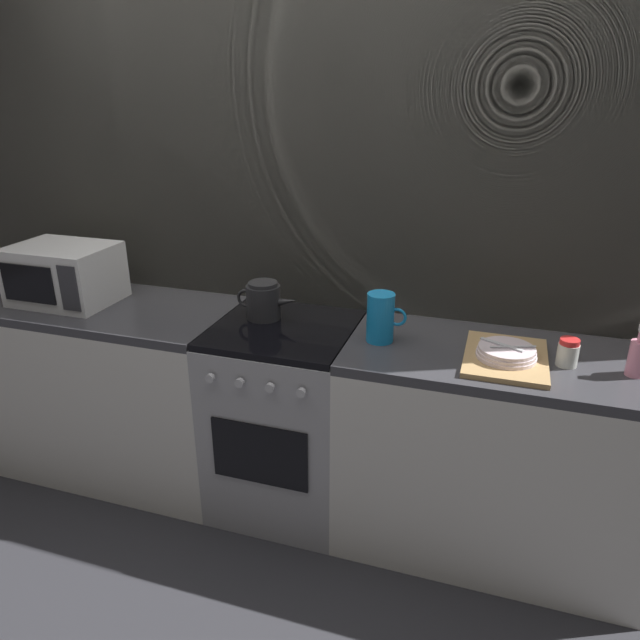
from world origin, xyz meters
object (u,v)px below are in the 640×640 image
at_px(stove_unit, 286,417).
at_px(spice_jar, 568,353).
at_px(pitcher, 381,317).
at_px(microwave, 65,274).
at_px(kettle, 264,301).
at_px(spray_bottle, 639,355).
at_px(dish_pile, 506,355).

distance_m(stove_unit, spice_jar, 1.23).
bearing_deg(pitcher, microwave, 179.98).
height_order(kettle, pitcher, pitcher).
height_order(pitcher, spray_bottle, spray_bottle).
bearing_deg(dish_pile, stove_unit, 176.40).
bearing_deg(spice_jar, pitcher, 179.26).
bearing_deg(spray_bottle, pitcher, 178.85).
distance_m(kettle, spice_jar, 1.25).
bearing_deg(stove_unit, kettle, 149.95).
relative_size(stove_unit, spray_bottle, 4.43).
xyz_separation_m(dish_pile, spray_bottle, (0.44, 0.02, 0.06)).
xyz_separation_m(stove_unit, kettle, (-0.12, 0.07, 0.53)).
relative_size(kettle, spray_bottle, 1.40).
distance_m(microwave, dish_pile, 2.01).
distance_m(kettle, spray_bottle, 1.47).
height_order(kettle, dish_pile, kettle).
height_order(stove_unit, microwave, microwave).
bearing_deg(kettle, spray_bottle, -4.02).
distance_m(dish_pile, spray_bottle, 0.44).
bearing_deg(pitcher, spice_jar, -0.74).
xyz_separation_m(stove_unit, dish_pile, (0.91, -0.06, 0.47)).
distance_m(microwave, kettle, 0.98).
height_order(dish_pile, spice_jar, spice_jar).
relative_size(microwave, kettle, 1.62).
height_order(pitcher, dish_pile, pitcher).
distance_m(stove_unit, spray_bottle, 1.45).
height_order(microwave, spice_jar, microwave).
bearing_deg(spice_jar, stove_unit, 178.69).
bearing_deg(spice_jar, kettle, 175.69).
xyz_separation_m(dish_pile, spice_jar, (0.21, 0.03, 0.03)).
xyz_separation_m(pitcher, dish_pile, (0.49, -0.04, -0.08)).
xyz_separation_m(microwave, spray_bottle, (2.44, -0.02, -0.06)).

